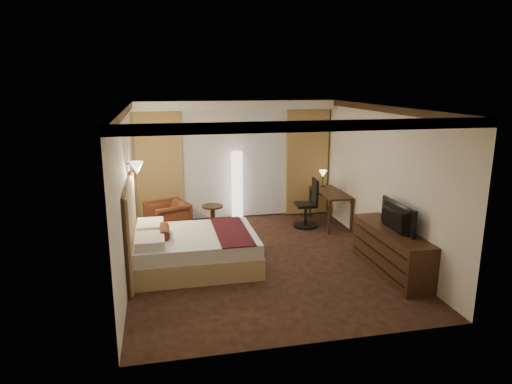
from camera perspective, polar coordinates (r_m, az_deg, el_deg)
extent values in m
cube|color=black|center=(8.26, 0.59, -8.42)|extent=(4.50, 5.50, 0.01)
cube|color=white|center=(7.66, 0.64, 10.62)|extent=(4.50, 5.50, 0.01)
cube|color=silver|center=(10.50, -2.71, 4.06)|extent=(4.50, 0.02, 2.70)
cube|color=silver|center=(7.69, -15.97, -0.10)|extent=(0.02, 5.50, 2.70)
cube|color=silver|center=(8.62, 15.36, 1.42)|extent=(0.02, 5.50, 2.70)
cube|color=white|center=(10.12, -2.56, 10.82)|extent=(4.50, 0.50, 0.20)
cube|color=silver|center=(10.44, -2.64, 3.45)|extent=(2.48, 0.04, 2.45)
cube|color=#AD814F|center=(10.24, -12.01, 2.95)|extent=(1.00, 0.14, 2.45)
cube|color=#AD814F|center=(10.79, 6.37, 3.72)|extent=(1.00, 0.14, 2.45)
imported|color=#461D15|center=(9.52, -11.02, -3.12)|extent=(0.94, 0.97, 0.79)
imported|color=black|center=(7.73, 16.70, -2.41)|extent=(0.60, 1.04, 0.14)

